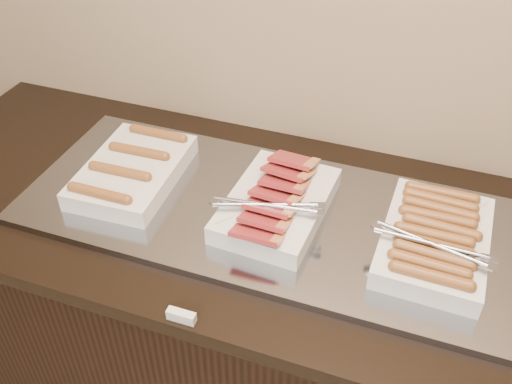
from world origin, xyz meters
TOP-DOWN VIEW (x-y plane):
  - counter at (0.00, 2.13)m, footprint 2.06×0.76m
  - warming_tray at (-0.02, 2.13)m, footprint 1.20×0.50m
  - dish_left at (-0.38, 2.13)m, footprint 0.24×0.35m
  - dish_center at (0.01, 2.13)m, footprint 0.27×0.36m
  - dish_right at (0.38, 2.13)m, footprint 0.27×0.35m
  - label_holder at (-0.07, 1.77)m, footprint 0.06×0.02m

SIDE VIEW (x-z plane):
  - counter at x=0.00m, z-range 0.00..0.90m
  - warming_tray at x=-0.02m, z-range 0.90..0.92m
  - label_holder at x=-0.07m, z-range 0.90..0.92m
  - dish_left at x=-0.38m, z-range 0.91..0.98m
  - dish_center at x=0.01m, z-range 0.91..1.00m
  - dish_right at x=0.38m, z-range 0.91..0.99m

